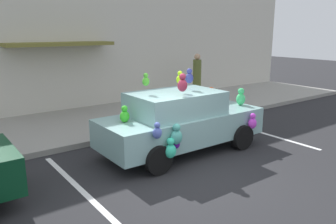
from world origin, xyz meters
The scene contains 8 objects.
ground_plane centered at (0.00, 0.00, 0.00)m, with size 60.00×60.00×0.00m, color #262628.
sidewalk centered at (0.00, 5.00, 0.07)m, with size 24.00×4.00×0.15m, color gray.
storefront_building centered at (0.00, 7.14, 3.19)m, with size 24.00×1.25×6.40m.
parking_stripe_front centered at (3.83, 1.00, 0.00)m, with size 0.12×3.60×0.01m, color silver.
parking_stripe_rear centered at (-2.02, 1.00, 0.00)m, with size 0.12×3.60×0.01m, color silver.
plush_covered_car centered at (0.88, 1.30, 0.80)m, with size 4.25×1.98×2.08m.
teddy_bear_on_sidewalk centered at (3.58, 3.64, 0.41)m, with size 0.30×0.25×0.57m.
pedestrian_near_shopfront centered at (5.12, 5.54, 1.05)m, with size 0.35×0.35×1.92m.
Camera 1 is at (-4.22, -5.05, 3.00)m, focal length 36.06 mm.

